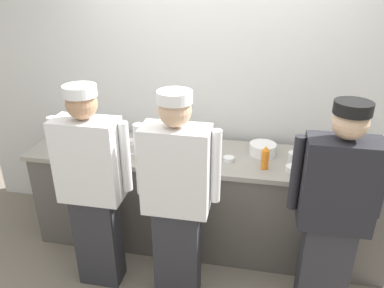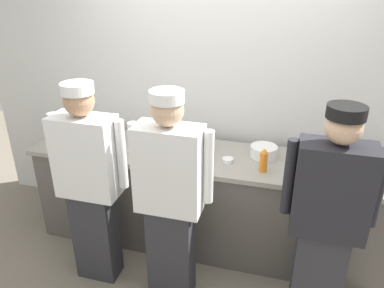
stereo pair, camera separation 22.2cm
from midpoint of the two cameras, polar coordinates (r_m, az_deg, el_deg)
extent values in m
plane|color=slate|center=(3.37, -1.00, -18.37)|extent=(9.00, 9.00, 0.00)
cube|color=silver|center=(3.39, 1.75, 9.84)|extent=(4.81, 0.10, 2.87)
cube|color=#56514C|center=(3.38, 0.22, -8.87)|extent=(3.01, 0.62, 0.87)
cube|color=gray|center=(3.15, 0.23, -1.98)|extent=(3.07, 0.68, 0.04)
cube|color=#2D2D33|center=(3.14, -16.12, -13.93)|extent=(0.33, 0.20, 0.78)
cube|color=white|center=(2.77, -17.79, -2.44)|extent=(0.46, 0.24, 0.62)
cylinder|color=white|center=(2.92, -22.08, -1.03)|extent=(0.07, 0.07, 0.53)
cylinder|color=white|center=(2.68, -12.51, -2.02)|extent=(0.07, 0.07, 0.53)
sphere|color=tan|center=(2.62, -18.97, 5.81)|extent=(0.21, 0.21, 0.21)
cylinder|color=white|center=(2.59, -19.24, 7.70)|extent=(0.22, 0.22, 0.07)
cube|color=#2D2D33|center=(2.91, -4.48, -16.30)|extent=(0.33, 0.20, 0.79)
cube|color=white|center=(2.51, -5.00, -4.06)|extent=(0.46, 0.24, 0.62)
cylinder|color=white|center=(2.61, -10.39, -2.46)|extent=(0.07, 0.07, 0.53)
cylinder|color=white|center=(2.48, 1.13, -3.56)|extent=(0.07, 0.07, 0.53)
sphere|color=tan|center=(2.34, -5.38, 5.08)|extent=(0.21, 0.21, 0.21)
cylinder|color=white|center=(2.31, -5.47, 7.19)|extent=(0.22, 0.22, 0.07)
cube|color=#2D2D33|center=(2.89, 17.24, -17.98)|extent=(0.33, 0.20, 0.78)
cube|color=#232328|center=(2.49, 19.23, -5.93)|extent=(0.46, 0.24, 0.62)
cylinder|color=#232328|center=(2.48, 13.22, -4.44)|extent=(0.07, 0.07, 0.53)
cylinder|color=#232328|center=(2.57, 25.03, -5.22)|extent=(0.07, 0.07, 0.53)
sphere|color=tan|center=(2.32, 20.66, 3.09)|extent=(0.21, 0.21, 0.21)
cylinder|color=black|center=(2.29, 20.99, 5.18)|extent=(0.22, 0.22, 0.07)
cylinder|color=white|center=(3.18, 8.79, -1.49)|extent=(0.22, 0.22, 0.01)
cylinder|color=white|center=(3.18, 8.80, -1.29)|extent=(0.22, 0.22, 0.01)
cylinder|color=white|center=(3.17, 8.82, -1.10)|extent=(0.22, 0.22, 0.01)
cylinder|color=white|center=(3.17, 8.83, -0.90)|extent=(0.22, 0.22, 0.01)
cylinder|color=white|center=(3.16, 8.85, -0.70)|extent=(0.22, 0.22, 0.01)
cylinder|color=white|center=(3.16, 8.86, -0.51)|extent=(0.22, 0.22, 0.01)
cylinder|color=white|center=(3.15, 8.87, -0.31)|extent=(0.22, 0.22, 0.01)
cylinder|color=white|center=(3.15, 8.89, -0.11)|extent=(0.22, 0.22, 0.01)
cylinder|color=white|center=(3.02, 17.87, -3.99)|extent=(0.21, 0.21, 0.01)
cylinder|color=white|center=(3.01, 17.90, -3.79)|extent=(0.21, 0.21, 0.01)
cylinder|color=white|center=(3.01, 17.93, -3.59)|extent=(0.21, 0.21, 0.01)
cylinder|color=white|center=(3.00, 17.96, -3.39)|extent=(0.21, 0.21, 0.01)
cylinder|color=#B7BABF|center=(3.14, -2.69, -0.55)|extent=(0.36, 0.36, 0.12)
cube|color=#B7BABF|center=(3.48, -17.87, 0.02)|extent=(0.51, 0.40, 0.02)
cylinder|color=#E5E066|center=(3.09, -9.97, -0.79)|extent=(0.06, 0.06, 0.17)
cone|color=#E5E066|center=(3.05, -10.10, 0.94)|extent=(0.05, 0.05, 0.04)
cylinder|color=orange|center=(2.92, 9.03, -2.38)|extent=(0.06, 0.06, 0.16)
cone|color=orange|center=(2.88, 9.16, -0.67)|extent=(0.05, 0.05, 0.04)
cylinder|color=white|center=(2.95, 13.14, -3.75)|extent=(0.11, 0.11, 0.04)
cylinder|color=gold|center=(2.94, 13.17, -3.46)|extent=(0.09, 0.09, 0.01)
cylinder|color=white|center=(3.15, 21.95, -3.02)|extent=(0.09, 0.09, 0.05)
cylinder|color=gold|center=(3.14, 22.00, -2.72)|extent=(0.08, 0.08, 0.01)
cylinder|color=white|center=(3.03, 3.57, -2.36)|extent=(0.09, 0.09, 0.04)
cylinder|color=#5B932D|center=(3.03, 3.58, -2.15)|extent=(0.07, 0.07, 0.01)
cylinder|color=white|center=(3.40, -11.21, 0.35)|extent=(0.08, 0.08, 0.04)
cylinder|color=gold|center=(3.40, -11.22, 0.55)|extent=(0.07, 0.07, 0.01)
cylinder|color=white|center=(3.07, 13.32, -2.08)|extent=(0.09, 0.09, 0.09)
cube|color=#B7BABF|center=(3.22, -11.81, -1.48)|extent=(0.19, 0.03, 0.01)
cube|color=black|center=(3.27, -14.00, -1.21)|extent=(0.09, 0.03, 0.02)
camera|label=1|loc=(0.11, -92.06, -0.94)|focal=34.75mm
camera|label=2|loc=(0.11, 87.94, 0.94)|focal=34.75mm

